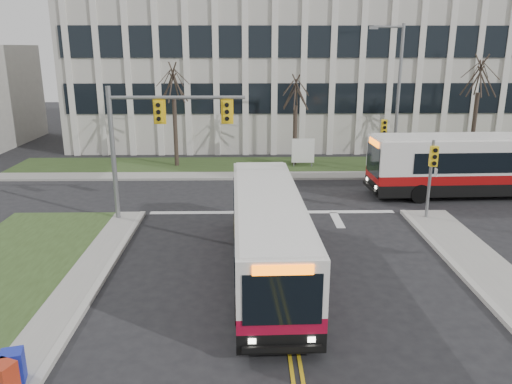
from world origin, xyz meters
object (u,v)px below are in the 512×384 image
(streetlight, at_px, (396,91))
(newspaper_box_red, at_px, (4,382))
(bus_main, at_px, (268,236))
(newspaper_box_blue, at_px, (13,369))
(directory_sign, at_px, (303,151))
(bus_cross, at_px, (483,167))

(streetlight, xyz_separation_m, newspaper_box_red, (-14.83, -21.45, -4.72))
(bus_main, xyz_separation_m, newspaper_box_blue, (-6.29, -6.12, -0.95))
(streetlight, distance_m, newspaper_box_red, 26.50)
(directory_sign, bearing_deg, bus_main, -100.55)
(streetlight, bearing_deg, newspaper_box_blue, -125.25)
(streetlight, bearing_deg, bus_main, -119.88)
(streetlight, relative_size, newspaper_box_blue, 9.68)
(streetlight, height_order, newspaper_box_red, streetlight)
(directory_sign, height_order, bus_main, bus_main)
(directory_sign, xyz_separation_m, newspaper_box_red, (-9.30, -22.75, -0.70))
(bus_cross, bearing_deg, newspaper_box_blue, -51.53)
(bus_main, xyz_separation_m, bus_cross, (12.07, 9.64, 0.19))
(bus_main, height_order, bus_cross, bus_cross)
(bus_cross, height_order, newspaper_box_red, bus_cross)
(bus_main, distance_m, newspaper_box_blue, 8.83)
(bus_cross, height_order, newspaper_box_blue, bus_cross)
(directory_sign, relative_size, bus_main, 0.19)
(streetlight, xyz_separation_m, bus_main, (-8.54, -14.87, -3.77))
(bus_cross, relative_size, newspaper_box_red, 12.78)
(newspaper_box_blue, height_order, newspaper_box_red, same)
(newspaper_box_blue, bearing_deg, bus_cross, 25.43)
(bus_main, bearing_deg, bus_cross, 36.99)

